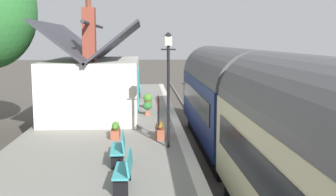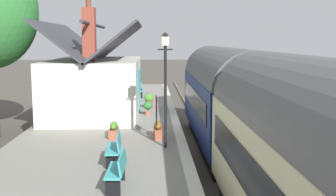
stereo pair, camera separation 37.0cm
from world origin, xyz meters
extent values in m
plane|color=#4C473F|center=(0.00, 0.00, 0.00)|extent=(160.00, 160.00, 0.00)
cube|color=gray|center=(0.00, 4.22, 0.47)|extent=(32.00, 6.43, 0.95)
cube|color=beige|center=(0.00, 1.18, 0.95)|extent=(32.00, 0.36, 0.02)
cube|color=gray|center=(0.00, -1.62, 0.07)|extent=(52.00, 0.08, 0.14)
cube|color=gray|center=(0.00, -0.18, 0.07)|extent=(52.00, 0.08, 0.14)
cube|color=black|center=(-1.27, -0.90, 0.35)|extent=(9.07, 2.29, 0.70)
cube|color=navy|center=(-1.27, -0.90, 1.85)|extent=(9.86, 2.70, 2.30)
cylinder|color=#515154|center=(-1.27, -0.90, 3.00)|extent=(9.86, 2.65, 2.65)
cube|color=black|center=(-1.27, 0.47, 2.14)|extent=(8.38, 0.03, 0.80)
cylinder|color=black|center=(1.68, -0.90, 0.35)|extent=(0.70, 2.16, 0.70)
cylinder|color=black|center=(-4.23, -0.90, 0.35)|extent=(0.70, 2.16, 0.70)
cube|color=black|center=(3.68, -0.90, 2.25)|extent=(0.04, 2.16, 0.90)
cylinder|color=#F2EDCC|center=(3.70, -0.90, 1.27)|extent=(0.06, 0.24, 0.24)
cube|color=red|center=(3.74, -0.90, 0.82)|extent=(0.16, 2.56, 0.24)
cube|color=beige|center=(-11.27, -0.90, 1.85)|extent=(9.12, 2.70, 2.30)
cylinder|color=#515154|center=(-11.27, -0.90, 3.00)|extent=(9.12, 2.65, 2.65)
cube|color=black|center=(-11.27, 0.47, 2.14)|extent=(7.75, 0.03, 0.80)
cube|color=silver|center=(1.93, 5.03, 2.31)|extent=(7.40, 4.24, 2.72)
cube|color=#38383F|center=(1.93, 3.97, 4.51)|extent=(7.90, 2.38, 1.92)
cube|color=#38383F|center=(1.93, 6.09, 4.51)|extent=(7.90, 2.38, 1.92)
cylinder|color=#38383F|center=(1.93, 5.03, 5.35)|extent=(7.90, 0.16, 0.16)
cube|color=brown|center=(0.04, 5.03, 4.85)|extent=(0.56, 0.56, 2.37)
cylinder|color=brown|center=(0.04, 5.03, 6.22)|extent=(0.24, 0.24, 0.36)
cube|color=teal|center=(2.45, 2.89, 2.00)|extent=(0.90, 0.06, 2.10)
cube|color=teal|center=(1.05, 2.89, 2.65)|extent=(0.80, 0.05, 1.10)
cube|color=teal|center=(3.85, 2.89, 2.65)|extent=(0.80, 0.05, 1.10)
cube|color=teal|center=(-6.68, 3.42, 1.40)|extent=(1.41, 0.45, 0.06)
cube|color=teal|center=(-6.67, 3.24, 1.63)|extent=(1.40, 0.16, 0.40)
cube|color=black|center=(-7.24, 3.40, 1.17)|extent=(0.07, 0.36, 0.44)
cube|color=black|center=(-6.12, 3.45, 1.17)|extent=(0.07, 0.36, 0.44)
cube|color=teal|center=(10.50, 3.25, 1.40)|extent=(1.41, 0.42, 0.06)
cube|color=teal|center=(10.49, 3.07, 1.63)|extent=(1.40, 0.12, 0.40)
cube|color=black|center=(9.94, 3.26, 1.17)|extent=(0.06, 0.36, 0.44)
cube|color=black|center=(11.06, 3.24, 1.17)|extent=(0.06, 0.36, 0.44)
cube|color=teal|center=(8.03, 3.06, 1.40)|extent=(1.42, 0.46, 0.06)
cube|color=teal|center=(8.03, 2.88, 1.63)|extent=(1.40, 0.17, 0.40)
cube|color=black|center=(7.47, 3.03, 1.17)|extent=(0.08, 0.36, 0.44)
cube|color=black|center=(8.58, 3.08, 1.17)|extent=(0.08, 0.36, 0.44)
cube|color=teal|center=(-8.78, 3.17, 1.40)|extent=(1.41, 0.44, 0.06)
cube|color=teal|center=(-8.79, 2.99, 1.63)|extent=(1.40, 0.15, 0.40)
cube|color=black|center=(-9.34, 3.19, 1.17)|extent=(0.07, 0.36, 0.44)
cube|color=black|center=(-8.22, 3.16, 1.17)|extent=(0.07, 0.36, 0.44)
cylinder|color=#9E5138|center=(3.53, 2.40, 1.14)|extent=(0.41, 0.41, 0.39)
ellipsoid|color=#4C8C2D|center=(3.53, 2.40, 1.51)|extent=(0.50, 0.50, 0.48)
cone|color=#B53D46|center=(3.53, 2.40, 1.68)|extent=(0.10, 0.10, 0.20)
cone|color=#9E5138|center=(1.40, 2.45, 1.10)|extent=(0.36, 0.36, 0.31)
cylinder|color=#9E5138|center=(1.40, 2.45, 0.98)|extent=(0.20, 0.20, 0.06)
ellipsoid|color=#2D7233|center=(1.40, 2.45, 1.42)|extent=(0.45, 0.45, 0.39)
cube|color=#9E5138|center=(-3.39, 2.03, 1.13)|extent=(0.95, 0.32, 0.37)
ellipsoid|color=olive|center=(-3.39, 2.03, 1.43)|extent=(0.85, 0.29, 0.29)
cube|color=#9E5138|center=(-3.20, 3.71, 1.11)|extent=(0.99, 0.32, 0.33)
ellipsoid|color=#4C8C2D|center=(-3.20, 3.71, 1.39)|extent=(0.89, 0.29, 0.29)
cone|color=#9E5138|center=(9.78, 4.21, 1.14)|extent=(0.32, 0.32, 0.38)
cylinder|color=#9E5138|center=(9.78, 4.21, 0.98)|extent=(0.18, 0.18, 0.06)
ellipsoid|color=#3D8438|center=(9.78, 4.21, 1.45)|extent=(0.35, 0.35, 0.42)
cylinder|color=black|center=(-4.84, 1.79, 2.70)|extent=(0.10, 0.10, 3.52)
cylinder|color=black|center=(-4.84, 1.79, 4.31)|extent=(0.05, 0.50, 0.05)
cube|color=beige|center=(-4.84, 1.79, 4.60)|extent=(0.24, 0.24, 0.32)
cone|color=black|center=(-4.84, 1.79, 4.82)|extent=(0.32, 0.32, 0.14)
cylinder|color=black|center=(-3.74, 2.08, 1.50)|extent=(0.06, 0.06, 1.10)
cylinder|color=black|center=(-3.14, 2.08, 1.50)|extent=(0.06, 0.06, 1.10)
cube|color=maroon|center=(-3.44, 2.08, 2.27)|extent=(0.90, 0.06, 0.44)
cube|color=black|center=(-3.44, 2.08, 2.27)|extent=(0.96, 0.03, 0.50)
camera|label=1|loc=(-18.89, 2.62, 4.63)|focal=44.70mm
camera|label=2|loc=(-18.91, 2.25, 4.63)|focal=44.70mm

